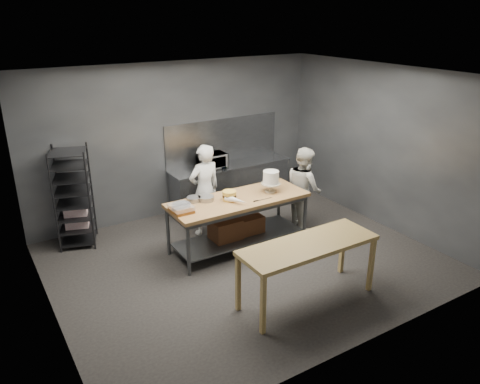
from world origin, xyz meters
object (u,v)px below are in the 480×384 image
object	(u,v)px
layer_cake	(229,196)
work_table	(237,217)
near_counter	(308,249)
microwave	(212,161)
speed_rack	(74,198)
chef_right	(304,188)
chef_behind	(205,190)
frosted_cake_stand	(271,179)

from	to	relation	value
layer_cake	work_table	bearing A→B (deg)	3.23
near_counter	microwave	bearing A→B (deg)	83.02
speed_rack	microwave	distance (m)	2.76
work_table	chef_right	bearing A→B (deg)	3.02
speed_rack	microwave	world-z (taller)	speed_rack
near_counter	chef_behind	xyz separation A→B (m)	(-0.21, 2.67, 0.03)
chef_behind	layer_cake	bearing A→B (deg)	89.56
microwave	near_counter	bearing A→B (deg)	-96.98
near_counter	frosted_cake_stand	world-z (taller)	frosted_cake_stand
work_table	microwave	size ratio (longest dim) A/B	4.43
chef_behind	chef_right	size ratio (longest dim) A/B	1.09
microwave	speed_rack	bearing A→B (deg)	-178.33
near_counter	layer_cake	world-z (taller)	layer_cake
layer_cake	chef_behind	bearing A→B (deg)	93.50
chef_right	frosted_cake_stand	bearing A→B (deg)	110.36
work_table	speed_rack	distance (m)	2.83
chef_behind	layer_cake	world-z (taller)	chef_behind
frosted_cake_stand	layer_cake	world-z (taller)	frosted_cake_stand
chef_right	speed_rack	bearing A→B (deg)	79.94
work_table	near_counter	world-z (taller)	work_table
speed_rack	chef_behind	xyz separation A→B (m)	(2.11, -0.81, -0.01)
chef_behind	chef_right	xyz separation A→B (m)	(1.71, -0.71, -0.07)
work_table	speed_rack	bearing A→B (deg)	145.27
near_counter	layer_cake	xyz separation A→B (m)	(-0.16, 1.87, 0.19)
speed_rack	chef_right	xyz separation A→B (m)	(3.81, -1.52, -0.08)
chef_behind	layer_cake	size ratio (longest dim) A/B	7.33
speed_rack	near_counter	bearing A→B (deg)	-56.38
speed_rack	frosted_cake_stand	size ratio (longest dim) A/B	4.65
near_counter	chef_behind	distance (m)	2.67
microwave	layer_cake	bearing A→B (deg)	-109.38
near_counter	microwave	distance (m)	3.59
work_table	chef_behind	distance (m)	0.86
near_counter	chef_behind	size ratio (longest dim) A/B	1.18
speed_rack	microwave	xyz separation A→B (m)	(2.75, 0.08, 0.19)
chef_right	microwave	xyz separation A→B (m)	(-1.06, 1.60, 0.27)
near_counter	microwave	xyz separation A→B (m)	(0.44, 3.56, 0.24)
chef_right	microwave	bearing A→B (deg)	45.27
work_table	chef_behind	bearing A→B (deg)	104.69
microwave	frosted_cake_stand	size ratio (longest dim) A/B	1.44
work_table	chef_right	distance (m)	1.52
work_table	layer_cake	bearing A→B (deg)	-176.77
work_table	layer_cake	world-z (taller)	layer_cake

